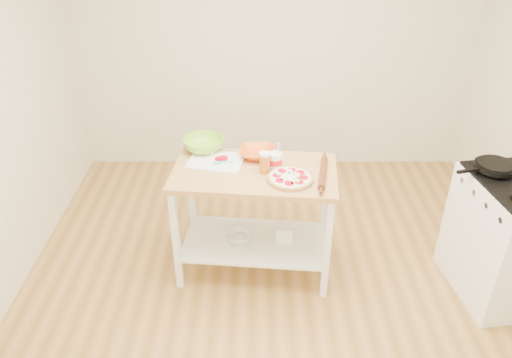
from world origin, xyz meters
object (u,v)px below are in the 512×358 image
object	(u,v)px
shelf_glass_bowl	(240,236)
knife	(209,150)
gas_stove	(510,238)
green_bowl	(204,145)
spatula	(223,163)
beer_pint	(265,162)
rolling_pin	(323,173)
prep_island	(254,199)
shelf_bin	(284,233)
skillet	(494,166)
cutting_board	(216,160)
pizza	(290,178)
orange_bowl	(258,153)
yogurt_tub	(275,161)

from	to	relation	value
shelf_glass_bowl	knife	bearing A→B (deg)	130.31
gas_stove	green_bowl	size ratio (longest dim) A/B	3.54
spatula	beer_pint	size ratio (longest dim) A/B	0.95
green_bowl	rolling_pin	distance (m)	0.96
prep_island	gas_stove	bearing A→B (deg)	-7.39
prep_island	gas_stove	distance (m)	1.88
gas_stove	beer_pint	distance (m)	1.87
knife	shelf_bin	size ratio (longest dim) A/B	2.10
shelf_glass_bowl	gas_stove	bearing A→B (deg)	-7.42
gas_stove	skillet	size ratio (longest dim) A/B	2.50
cutting_board	beer_pint	size ratio (longest dim) A/B	2.86
pizza	orange_bowl	size ratio (longest dim) A/B	1.22
gas_stove	knife	bearing A→B (deg)	158.56
beer_pint	shelf_bin	bearing A→B (deg)	14.37
skillet	shelf_glass_bowl	bearing A→B (deg)	161.02
knife	beer_pint	bearing A→B (deg)	-28.52
skillet	shelf_glass_bowl	size ratio (longest dim) A/B	2.16
orange_bowl	shelf_glass_bowl	distance (m)	0.68
skillet	orange_bowl	distance (m)	1.69
spatula	orange_bowl	size ratio (longest dim) A/B	0.56
skillet	beer_pint	size ratio (longest dim) A/B	2.80
cutting_board	shelf_bin	size ratio (longest dim) A/B	3.50
spatula	pizza	bearing A→B (deg)	-23.69
prep_island	gas_stove	world-z (taller)	gas_stove
beer_pint	rolling_pin	distance (m)	0.42
yogurt_tub	rolling_pin	distance (m)	0.35
orange_bowl	yogurt_tub	distance (m)	0.22
pizza	spatula	xyz separation A→B (m)	(-0.49, 0.22, -0.00)
orange_bowl	skillet	bearing A→B (deg)	-9.49
knife	orange_bowl	world-z (taller)	orange_bowl
green_bowl	yogurt_tub	bearing A→B (deg)	-27.49
shelf_glass_bowl	shelf_bin	xyz separation A→B (m)	(0.35, 0.00, 0.03)
gas_stove	skillet	world-z (taller)	gas_stove
skillet	rolling_pin	distance (m)	1.20
skillet	knife	bearing A→B (deg)	153.81
pizza	yogurt_tub	distance (m)	0.20
skillet	orange_bowl	size ratio (longest dim) A/B	1.65
spatula	rolling_pin	distance (m)	0.74
spatula	green_bowl	xyz separation A→B (m)	(-0.16, 0.23, 0.03)
yogurt_tub	shelf_bin	size ratio (longest dim) A/B	1.67
skillet	shelf_bin	distance (m)	1.60
spatula	green_bowl	world-z (taller)	green_bowl
pizza	spatula	size ratio (longest dim) A/B	2.18
yogurt_tub	spatula	bearing A→B (deg)	171.71
rolling_pin	orange_bowl	bearing A→B (deg)	148.38
skillet	green_bowl	bearing A→B (deg)	153.25
pizza	yogurt_tub	xyz separation A→B (m)	(-0.10, 0.16, 0.05)
knife	green_bowl	size ratio (longest dim) A/B	0.87
green_bowl	spatula	bearing A→B (deg)	-55.08
yogurt_tub	shelf_glass_bowl	bearing A→B (deg)	-176.37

